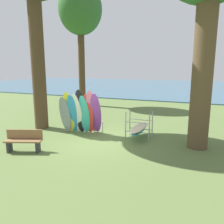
% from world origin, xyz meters
% --- Properties ---
extents(ground_plane, '(80.00, 80.00, 0.00)m').
position_xyz_m(ground_plane, '(0.00, 0.00, 0.00)').
color(ground_plane, '#566B38').
extents(lake_water, '(80.00, 36.00, 0.10)m').
position_xyz_m(lake_water, '(0.00, 30.70, 0.05)').
color(lake_water, '#38607A').
rests_on(lake_water, ground).
extents(tree_mid_behind, '(3.55, 3.55, 9.91)m').
position_xyz_m(tree_mid_behind, '(-5.42, 8.29, 7.69)').
color(tree_mid_behind, '#4C3823').
rests_on(tree_mid_behind, ground).
extents(leaning_board_pile, '(2.12, 1.36, 2.23)m').
position_xyz_m(leaning_board_pile, '(-1.02, 0.58, 1.03)').
color(leaning_board_pile, gray).
rests_on(leaning_board_pile, ground).
extents(board_storage_rack, '(1.15, 2.13, 1.25)m').
position_xyz_m(board_storage_rack, '(1.78, 1.08, 0.47)').
color(board_storage_rack, '#9EA0A5').
rests_on(board_storage_rack, ground).
extents(park_bench, '(1.45, 0.89, 0.85)m').
position_xyz_m(park_bench, '(-1.86, -2.31, 0.45)').
color(park_bench, '#2D2D33').
rests_on(park_bench, ground).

